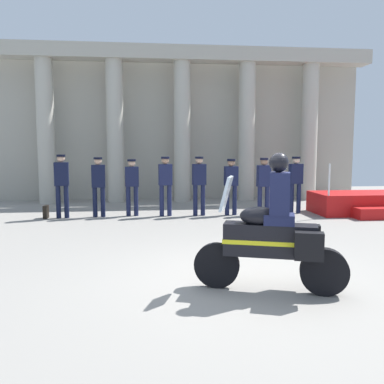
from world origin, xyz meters
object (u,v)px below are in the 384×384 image
object	(u,v)px
officer_in_row_5	(231,182)
motorcycle_with_rider	(275,235)
officer_in_row_1	(98,182)
officer_in_row_6	(264,181)
officer_in_row_2	(132,183)
officer_in_row_0	(62,181)
officer_in_row_3	(165,181)
reviewing_stand	(369,203)
officer_in_row_7	(296,180)
officer_in_row_4	(199,181)
briefcase_on_ground	(46,212)

from	to	relation	value
officer_in_row_5	motorcycle_with_rider	bearing A→B (deg)	77.77
officer_in_row_1	officer_in_row_6	bearing A→B (deg)	173.01
officer_in_row_1	officer_in_row_5	distance (m)	3.80
officer_in_row_1	officer_in_row_2	size ratio (longest dim) A/B	1.04
officer_in_row_0	officer_in_row_3	world-z (taller)	officer_in_row_0
officer_in_row_3	reviewing_stand	bearing A→B (deg)	172.24
officer_in_row_0	officer_in_row_2	xyz separation A→B (m)	(1.93, 0.18, -0.08)
officer_in_row_0	officer_in_row_2	distance (m)	1.94
officer_in_row_0	officer_in_row_7	world-z (taller)	officer_in_row_0
officer_in_row_3	motorcycle_with_rider	world-z (taller)	motorcycle_with_rider
officer_in_row_2	officer_in_row_4	xyz separation A→B (m)	(1.93, -0.16, 0.04)
reviewing_stand	officer_in_row_2	distance (m)	7.09
officer_in_row_2	officer_in_row_7	distance (m)	4.84
officer_in_row_6	briefcase_on_ground	xyz separation A→B (m)	(-6.22, 0.01, -0.80)
officer_in_row_7	reviewing_stand	bearing A→B (deg)	167.66
officer_in_row_2	officer_in_row_6	world-z (taller)	officer_in_row_6
officer_in_row_4	officer_in_row_7	distance (m)	2.91
officer_in_row_4	officer_in_row_5	size ratio (longest dim) A/B	1.04
officer_in_row_2	briefcase_on_ground	world-z (taller)	officer_in_row_2
officer_in_row_1	officer_in_row_3	size ratio (longest dim) A/B	0.99
officer_in_row_1	motorcycle_with_rider	distance (m)	7.19
officer_in_row_6	motorcycle_with_rider	size ratio (longest dim) A/B	0.83
officer_in_row_7	officer_in_row_5	bearing A→B (deg)	-3.36
reviewing_stand	officer_in_row_5	distance (m)	4.25
officer_in_row_7	motorcycle_with_rider	world-z (taller)	motorcycle_with_rider
officer_in_row_1	briefcase_on_ground	bearing A→B (deg)	-2.48
officer_in_row_1	officer_in_row_6	distance (m)	4.77
officer_in_row_2	officer_in_row_7	world-z (taller)	officer_in_row_7
reviewing_stand	officer_in_row_3	size ratio (longest dim) A/B	1.91
officer_in_row_5	officer_in_row_0	bearing A→B (deg)	-5.75
reviewing_stand	officer_in_row_0	bearing A→B (deg)	179.01
officer_in_row_1	officer_in_row_5	world-z (taller)	officer_in_row_1
officer_in_row_1	officer_in_row_4	size ratio (longest dim) A/B	0.99
motorcycle_with_rider	briefcase_on_ground	bearing A→B (deg)	-36.28
officer_in_row_4	officer_in_row_7	world-z (taller)	officer_in_row_4
officer_in_row_0	officer_in_row_4	bearing A→B (deg)	174.41
officer_in_row_2	officer_in_row_4	distance (m)	1.94
reviewing_stand	officer_in_row_5	bearing A→B (deg)	177.75
officer_in_row_5	officer_in_row_6	size ratio (longest dim) A/B	0.98
officer_in_row_1	officer_in_row_5	xyz separation A→B (m)	(3.80, -0.09, -0.03)
reviewing_stand	briefcase_on_ground	distance (m)	9.44
officer_in_row_4	motorcycle_with_rider	size ratio (longest dim) A/B	0.85
officer_in_row_6	officer_in_row_5	bearing A→B (deg)	-6.37
reviewing_stand	officer_in_row_2	world-z (taller)	officer_in_row_2
briefcase_on_ground	officer_in_row_4	bearing A→B (deg)	0.13
officer_in_row_0	officer_in_row_1	size ratio (longest dim) A/B	1.05
officer_in_row_2	officer_in_row_6	bearing A→B (deg)	171.48
reviewing_stand	officer_in_row_4	xyz separation A→B (m)	(-5.13, 0.17, 0.71)
officer_in_row_1	officer_in_row_4	world-z (taller)	officer_in_row_4
officer_in_row_2	officer_in_row_3	xyz separation A→B (m)	(0.96, -0.13, 0.04)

